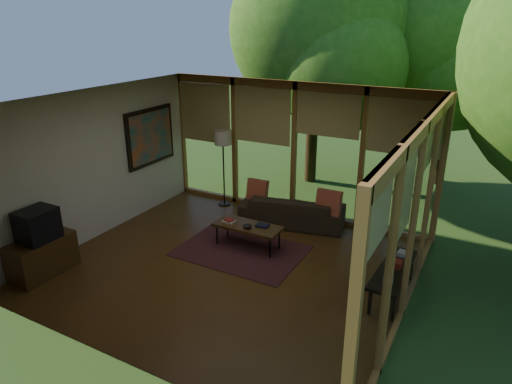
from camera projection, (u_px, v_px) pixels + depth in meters
The scene contains 25 objects.
floor at pixel (229, 266), 7.48m from camera, with size 5.50×5.50×0.00m, color brown.
ceiling at pixel (225, 101), 6.52m from camera, with size 5.50×5.50×0.00m, color silver.
wall_left at pixel (98, 164), 8.23m from camera, with size 0.04×5.00×2.70m, color beige.
wall_front at pixel (106, 260), 4.95m from camera, with size 5.50×0.04×2.70m, color beige.
window_wall_back at pixel (294, 150), 9.05m from camera, with size 5.50×0.12×2.70m, color olive.
window_wall_right at pixel (412, 225), 5.78m from camera, with size 0.12×5.00×2.70m, color olive.
tree_nw at pixel (317, 29), 10.24m from camera, with size 3.98×3.98×5.57m.
tree_ne at pixel (433, 45), 10.46m from camera, with size 3.21×3.21×4.84m.
rug at pixel (241, 251), 7.96m from camera, with size 2.13×1.51×0.01m, color maroon.
sofa at pixel (292, 210), 8.92m from camera, with size 2.01×0.79×0.59m, color #322719.
pillow_left at pixel (257, 190), 9.11m from camera, with size 0.42×0.14×0.42m, color #9B240E.
pillow_right at pixel (329, 203), 8.43m from camera, with size 0.46×0.15×0.46m, color #9B240E.
ct_book_lower at pixel (229, 221), 8.07m from camera, with size 0.21×0.16×0.03m, color beige.
ct_book_upper at pixel (229, 220), 8.06m from camera, with size 0.16×0.12×0.03m, color maroon.
ct_book_side at pixel (262, 225), 7.91m from camera, with size 0.22×0.16×0.03m, color black.
ct_bowl at pixel (247, 226), 7.85m from camera, with size 0.16×0.16×0.07m, color black.
media_cabinet at pixel (42, 256), 7.17m from camera, with size 0.50×1.00×0.60m, color #4B3014.
television at pixel (37, 225), 6.97m from camera, with size 0.45×0.55×0.50m, color black.
console_book_a at pixel (378, 277), 6.24m from camera, with size 0.20×0.14×0.07m, color #345C53.
console_book_b at pixel (386, 261), 6.61m from camera, with size 0.23×0.16×0.10m, color maroon.
console_book_c at pixel (392, 251), 6.94m from camera, with size 0.22×0.16×0.06m, color beige.
floor_lamp at pixel (223, 142), 9.47m from camera, with size 0.36×0.36×1.65m.
coffee_table at pixel (248, 227), 7.98m from camera, with size 1.20×0.50×0.43m.
side_console at pixel (385, 269), 6.60m from camera, with size 0.60×1.40×0.46m.
wall_painting at pixel (151, 137), 9.29m from camera, with size 0.06×1.35×1.15m.
Camera 1 is at (3.52, -5.55, 3.81)m, focal length 32.00 mm.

